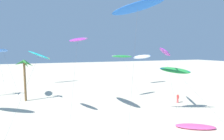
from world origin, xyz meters
The scene contains 11 objects.
palm_tree_1 centered at (-11.45, 38.54, 6.15)m, with size 3.37×3.26×7.82m.
flying_kite_1 centered at (-3.40, 28.43, 11.14)m, with size 3.11×8.01×11.61m.
flying_kite_2 centered at (18.09, 45.42, 7.84)m, with size 5.99×3.15×8.67m.
flying_kite_3 centered at (2.54, 20.95, 14.82)m, with size 6.22×4.72×16.17m.
flying_kite_4 centered at (6.45, 33.74, 8.39)m, with size 5.18×7.16×8.78m.
flying_kite_5 centered at (9.70, 24.89, 9.35)m, with size 4.45×6.81×10.30m.
flying_kite_7 centered at (-8.86, 28.97, 8.89)m, with size 5.74×11.80×9.78m.
flying_kite_8 centered at (-15.23, 41.61, 9.52)m, with size 4.12×7.16×10.04m.
flying_kite_9 centered at (10.29, 22.87, 6.53)m, with size 6.04×6.74×7.36m.
grounded_kite_0 centered at (8.71, 17.16, 0.21)m, with size 4.95×3.76×0.41m.
person_foreground_walker centered at (14.40, 26.75, 0.95)m, with size 0.43×0.34×1.72m.
Camera 1 is at (-8.89, 0.83, 9.48)m, focal length 29.44 mm.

